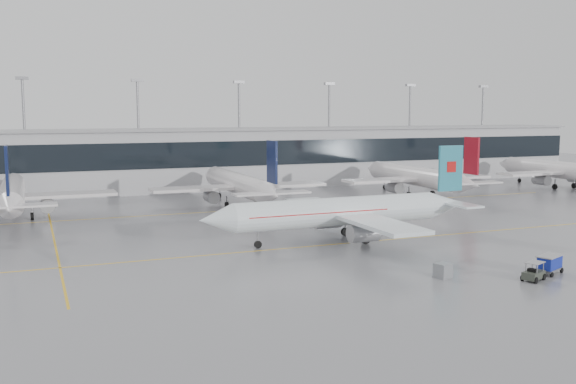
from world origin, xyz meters
name	(u,v)px	position (x,y,z in m)	size (l,w,h in m)	color
ground	(326,245)	(0.00, 0.00, 0.00)	(320.00, 320.00, 0.00)	gray
taxi_line_main	(326,245)	(0.00, 0.00, 0.01)	(120.00, 0.25, 0.01)	gold
taxi_line_north	(247,210)	(0.00, 30.00, 0.01)	(120.00, 0.25, 0.01)	gold
taxi_line_cross	(54,241)	(-30.00, 15.00, 0.01)	(0.25, 60.00, 0.01)	gold
terminal	(198,159)	(0.00, 62.00, 6.00)	(180.00, 15.00, 12.00)	#A7A7AB
terminal_glass	(207,154)	(0.00, 54.45, 7.50)	(180.00, 0.20, 5.00)	black
terminal_roof	(197,129)	(0.00, 62.00, 12.20)	(182.00, 16.00, 0.40)	gray
light_masts	(190,123)	(0.00, 68.00, 13.34)	(156.40, 1.00, 22.60)	gray
air_canada_jet	(347,212)	(3.54, 1.44, 3.63)	(36.36, 29.00, 11.44)	white
parked_jet_b	(12,195)	(-35.00, 33.69, 3.71)	(29.64, 36.96, 11.72)	silver
parked_jet_c	(239,185)	(0.00, 33.69, 3.71)	(29.64, 36.96, 11.72)	silver
parked_jet_d	(418,177)	(35.00, 33.69, 3.71)	(29.64, 36.96, 11.72)	silver
parked_jet_e	(561,170)	(70.00, 33.69, 3.71)	(29.64, 36.96, 11.72)	silver
baggage_tug	(533,274)	(11.24, -22.02, 0.61)	(3.59, 2.30, 1.74)	#33382F
baggage_cart	(550,263)	(14.55, -20.60, 1.08)	(3.39, 2.68, 1.85)	gray
gse_unit	(443,271)	(3.89, -18.00, 0.71)	(1.42, 1.32, 1.42)	gray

